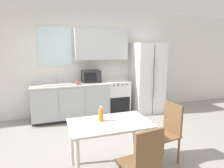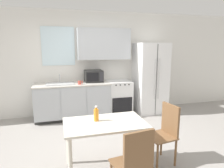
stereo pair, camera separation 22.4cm
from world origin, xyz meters
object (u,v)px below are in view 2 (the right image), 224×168
(dining_table, at_px, (105,130))
(refrigerator, at_px, (150,78))
(microwave, at_px, (94,76))
(dining_chair_near, at_px, (135,161))
(coffee_mug, at_px, (80,83))
(drink_bottle, at_px, (96,115))
(oven_range, at_px, (119,97))
(dining_chair_side, at_px, (165,129))

(dining_table, bearing_deg, refrigerator, 51.69)
(refrigerator, xyz_separation_m, microwave, (-1.53, 0.15, 0.10))
(refrigerator, relative_size, dining_chair_near, 2.03)
(coffee_mug, xyz_separation_m, drink_bottle, (0.00, -2.08, -0.10))
(oven_range, bearing_deg, dining_table, -111.84)
(microwave, bearing_deg, oven_range, -6.65)
(microwave, height_order, dining_table, microwave)
(oven_range, bearing_deg, refrigerator, -4.98)
(oven_range, relative_size, refrigerator, 0.47)
(refrigerator, distance_m, drink_bottle, 2.92)
(coffee_mug, bearing_deg, drink_bottle, -89.94)
(dining_chair_side, bearing_deg, oven_range, -9.22)
(oven_range, height_order, microwave, microwave)
(dining_chair_near, distance_m, dining_chair_side, 1.04)
(oven_range, bearing_deg, coffee_mug, -169.76)
(refrigerator, bearing_deg, coffee_mug, -176.54)
(dining_chair_near, relative_size, dining_chair_side, 1.00)
(microwave, distance_m, dining_chair_side, 2.62)
(dining_table, xyz_separation_m, drink_bottle, (-0.11, 0.09, 0.21))
(microwave, xyz_separation_m, dining_chair_near, (-0.11, -3.17, -0.50))
(oven_range, height_order, coffee_mug, coffee_mug)
(oven_range, relative_size, drink_bottle, 3.98)
(refrigerator, height_order, microwave, refrigerator)
(oven_range, distance_m, dining_table, 2.55)
(drink_bottle, bearing_deg, refrigerator, 48.94)
(refrigerator, height_order, drink_bottle, refrigerator)
(microwave, xyz_separation_m, coffee_mug, (-0.39, -0.27, -0.11))
(dining_table, relative_size, dining_chair_side, 1.24)
(dining_table, bearing_deg, oven_range, 68.16)
(oven_range, distance_m, drink_bottle, 2.53)
(coffee_mug, distance_m, dining_chair_near, 2.94)
(refrigerator, xyz_separation_m, drink_bottle, (-1.91, -2.20, -0.11))
(dining_table, distance_m, dining_chair_near, 0.76)
(dining_chair_near, xyz_separation_m, dining_chair_side, (0.78, 0.69, 0.00))
(oven_range, height_order, drink_bottle, drink_bottle)
(oven_range, height_order, dining_chair_near, dining_chair_near)
(dining_table, height_order, dining_chair_side, dining_chair_side)
(refrigerator, xyz_separation_m, dining_table, (-1.81, -2.29, -0.32))
(dining_chair_side, relative_size, drink_bottle, 4.15)
(microwave, xyz_separation_m, dining_table, (-0.28, -2.44, -0.42))
(oven_range, distance_m, microwave, 0.90)
(refrigerator, relative_size, dining_table, 1.63)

